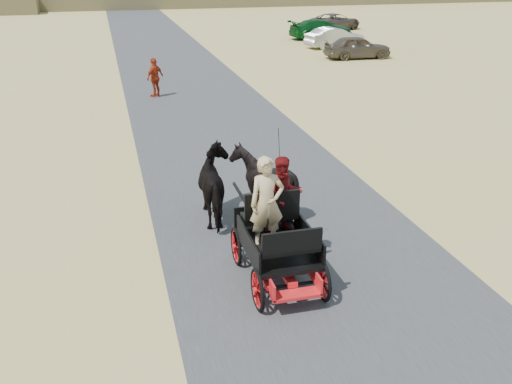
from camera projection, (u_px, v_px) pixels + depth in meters
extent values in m
plane|color=tan|center=(301.00, 249.00, 12.31)|extent=(140.00, 140.00, 0.00)
cube|color=#38383A|center=(301.00, 249.00, 12.31)|extent=(6.00, 140.00, 0.01)
imported|color=black|center=(218.00, 186.00, 13.42)|extent=(0.91, 2.01, 1.70)
imported|color=black|center=(263.00, 182.00, 13.68)|extent=(1.37, 1.54, 1.70)
imported|color=tan|center=(267.00, 203.00, 10.57)|extent=(0.66, 0.43, 1.80)
imported|color=#660C0F|center=(284.00, 195.00, 11.23)|extent=(0.77, 0.60, 1.58)
imported|color=#9A2911|center=(155.00, 77.00, 25.20)|extent=(1.01, 1.01, 1.73)
imported|color=brown|center=(357.00, 47.00, 34.62)|extent=(4.05, 1.72, 1.36)
imported|color=#B2B2B7|center=(335.00, 37.00, 38.70)|extent=(4.27, 2.13, 1.34)
imported|color=#0C4C19|center=(321.00, 29.00, 42.73)|extent=(4.94, 2.23, 1.41)
imported|color=brown|center=(335.00, 22.00, 47.63)|extent=(5.40, 4.34, 1.37)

